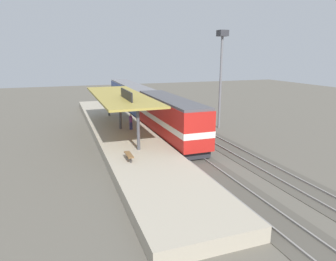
% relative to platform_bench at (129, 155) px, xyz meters
% --- Properties ---
extents(ground_plane, '(120.00, 120.00, 0.00)m').
position_rel_platform_bench_xyz_m(ground_plane, '(8.00, 10.42, -1.34)').
color(ground_plane, '#5B564C').
extents(track_near, '(3.20, 110.00, 0.16)m').
position_rel_platform_bench_xyz_m(track_near, '(6.00, 10.42, -1.31)').
color(track_near, '#4E4941').
rests_on(track_near, ground).
extents(track_far, '(3.20, 110.00, 0.16)m').
position_rel_platform_bench_xyz_m(track_far, '(10.60, 10.42, -1.31)').
color(track_far, '#4E4941').
rests_on(track_far, ground).
extents(platform, '(6.00, 44.00, 0.90)m').
position_rel_platform_bench_xyz_m(platform, '(1.40, 10.42, -0.89)').
color(platform, '#A89E89').
rests_on(platform, ground).
extents(station_canopy, '(5.20, 18.00, 4.70)m').
position_rel_platform_bench_xyz_m(station_canopy, '(1.40, 10.32, 3.19)').
color(station_canopy, '#47474C').
rests_on(station_canopy, platform).
extents(platform_bench, '(0.44, 1.70, 0.50)m').
position_rel_platform_bench_xyz_m(platform_bench, '(0.00, 0.00, 0.00)').
color(platform_bench, '#333338').
rests_on(platform_bench, platform).
extents(locomotive, '(2.93, 14.43, 4.44)m').
position_rel_platform_bench_xyz_m(locomotive, '(6.00, 7.02, 1.07)').
color(locomotive, '#28282D').
rests_on(locomotive, track_near).
extents(passenger_carriage_single, '(2.90, 20.00, 4.24)m').
position_rel_platform_bench_xyz_m(passenger_carriage_single, '(6.00, 25.02, 0.97)').
color(passenger_carriage_single, '#28282D').
rests_on(passenger_carriage_single, track_near).
extents(light_mast, '(1.10, 1.10, 11.70)m').
position_rel_platform_bench_xyz_m(light_mast, '(13.80, 10.49, 7.05)').
color(light_mast, slate).
rests_on(light_mast, ground).
extents(person_waiting, '(0.34, 0.34, 1.71)m').
position_rel_platform_bench_xyz_m(person_waiting, '(2.41, 9.74, 0.51)').
color(person_waiting, navy).
rests_on(person_waiting, platform).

